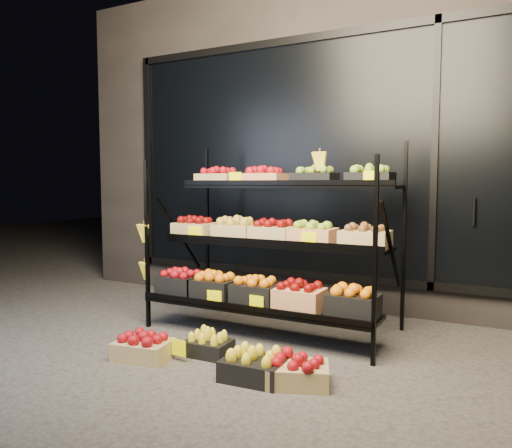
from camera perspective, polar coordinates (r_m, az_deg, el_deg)
The scene contains 9 objects.
ground at distance 4.00m, azimuth -2.28°, elevation -14.23°, with size 24.00×24.00×0.00m, color #514F4C.
building at distance 6.18m, azimuth 10.02°, elevation 8.83°, with size 6.00×2.08×3.50m.
display_rack at distance 4.35m, azimuth 1.53°, elevation -2.05°, with size 2.18×1.02×1.69m.
tag_floor_a at distance 3.80m, azimuth -8.81°, elevation -14.38°, with size 0.13×0.01×0.12m, color #FFFB00.
tag_floor_b at distance 3.52m, azimuth -1.49°, elevation -15.91°, with size 0.13×0.01×0.12m, color #FFFB00.
floor_crate_left at distance 3.88m, azimuth -12.76°, elevation -13.50°, with size 0.44×0.35×0.20m.
floor_crate_midleft at distance 3.89m, azimuth -5.47°, elevation -13.54°, with size 0.34×0.26×0.18m.
floor_crate_midright at distance 3.36m, azimuth 4.78°, elevation -16.38°, with size 0.48×0.42×0.20m.
floor_crate_right at distance 3.42m, azimuth -0.22°, elevation -15.89°, with size 0.43×0.33×0.20m.
Camera 1 is at (1.91, -3.27, 1.31)m, focal length 35.00 mm.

